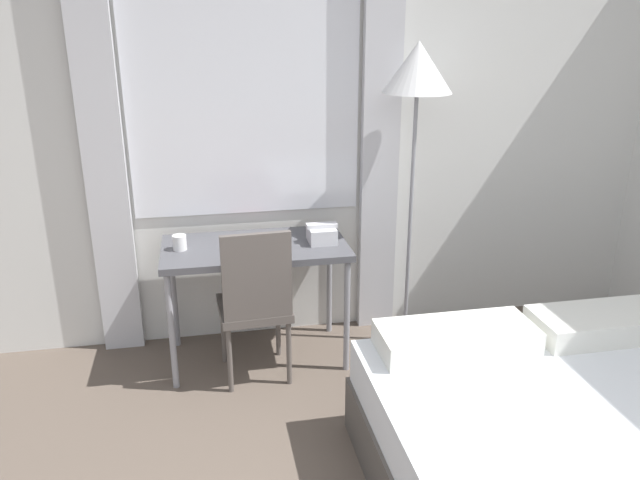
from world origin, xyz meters
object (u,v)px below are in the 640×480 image
at_px(desk_chair, 255,299).
at_px(mug, 180,243).
at_px(desk, 255,256).
at_px(standing_lamp, 417,82).
at_px(book, 254,240).
at_px(telephone, 322,234).

height_order(desk_chair, mug, desk_chair).
distance_m(desk_chair, mug, 0.55).
bearing_deg(desk_chair, desk, 79.98).
height_order(standing_lamp, book, standing_lamp).
bearing_deg(book, standing_lamp, -1.40).
bearing_deg(desk, desk_chair, -96.88).
bearing_deg(desk, mug, 179.48).
relative_size(standing_lamp, telephone, 10.31).
relative_size(desk, desk_chair, 1.15).
height_order(book, mug, mug).
relative_size(standing_lamp, book, 8.16).
distance_m(desk, desk_chair, 0.30).
distance_m(desk, telephone, 0.42).
distance_m(book, mug, 0.44).
xyz_separation_m(telephone, mug, (-0.83, 0.03, -0.01)).
bearing_deg(desk_chair, mug, 144.10).
relative_size(desk, book, 4.69).
relative_size(desk_chair, mug, 10.74).
xyz_separation_m(desk_chair, standing_lamp, (1.00, 0.28, 1.15)).
bearing_deg(mug, standing_lamp, 0.79).
height_order(desk, desk_chair, desk_chair).
height_order(telephone, mug, telephone).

